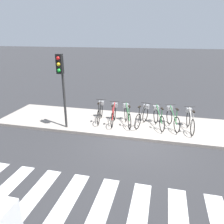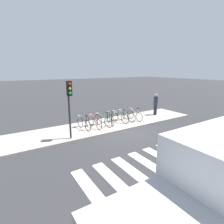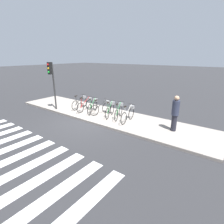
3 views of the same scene
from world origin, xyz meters
name	(u,v)px [view 2 (image 2 of 3)]	position (x,y,z in m)	size (l,w,h in m)	color
ground_plane	(122,131)	(0.00, 0.00, 0.00)	(120.00, 120.00, 0.00)	#2D2D30
sidewalk	(110,124)	(0.00, 1.43, 0.06)	(13.38, 2.87, 0.12)	#9E9389
parked_bicycle_0	(83,122)	(-2.00, 1.47, 0.55)	(0.46, 1.58, 0.97)	black
parked_bicycle_1	(94,121)	(-1.31, 1.30, 0.55)	(0.46, 1.58, 0.97)	black
parked_bicycle_2	(102,119)	(-0.70, 1.35, 0.55)	(0.66, 1.50, 0.97)	black
parked_bicycle_3	(110,118)	(-0.02, 1.42, 0.55)	(0.56, 1.54, 0.97)	black
parked_bicycle_4	(119,116)	(0.67, 1.39, 0.55)	(0.64, 1.51, 0.97)	black
parked_bicycle_5	(125,115)	(1.26, 1.44, 0.55)	(0.64, 1.51, 0.97)	black
parked_bicycle_6	(134,114)	(1.98, 1.32, 0.55)	(0.46, 1.58, 0.97)	black
pedestrian	(156,104)	(4.43, 1.53, 1.04)	(0.34, 0.34, 1.74)	#23232D
traffic_light	(69,98)	(-3.20, 0.23, 2.37)	(0.24, 0.40, 3.11)	#2D2D2D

